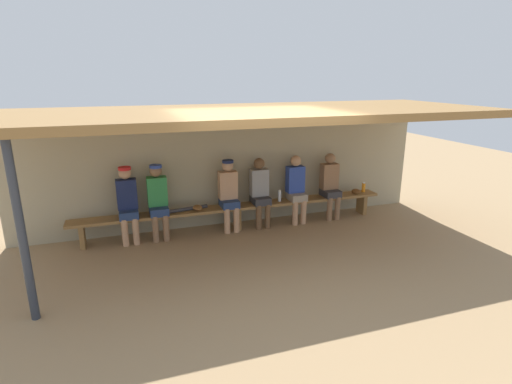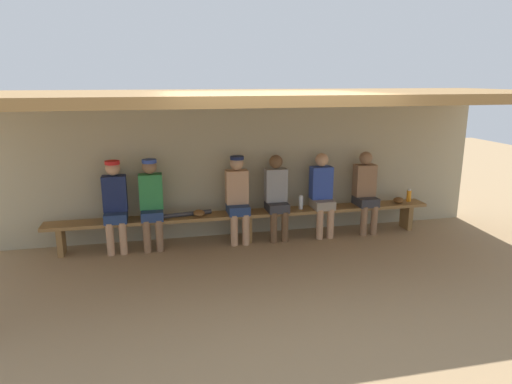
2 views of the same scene
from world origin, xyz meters
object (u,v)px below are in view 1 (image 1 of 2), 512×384
at_px(bench, 237,209).
at_px(player_shirtless_tan, 128,201).
at_px(baseball_bat, 186,209).
at_px(player_rightmost, 296,186).
at_px(player_middle, 260,190).
at_px(water_bottle_orange, 364,187).
at_px(baseball_glove_tan, 198,208).
at_px(support_post, 22,234).
at_px(water_bottle_blue, 280,196).
at_px(player_in_red, 158,198).
at_px(baseball_glove_dark_brown, 356,191).
at_px(player_in_blue, 229,192).
at_px(player_with_sunglasses, 330,183).

bearing_deg(bench, player_shirtless_tan, 179.90).
bearing_deg(baseball_bat, player_rightmost, -8.49).
distance_m(player_middle, water_bottle_orange, 2.34).
height_order(water_bottle_orange, baseball_glove_tan, water_bottle_orange).
bearing_deg(support_post, bench, 33.67).
bearing_deg(water_bottle_blue, baseball_bat, 179.79).
distance_m(water_bottle_blue, baseball_bat, 1.83).
bearing_deg(player_in_red, water_bottle_blue, -0.25).
distance_m(baseball_glove_dark_brown, baseball_glove_tan, 3.34).
relative_size(water_bottle_blue, baseball_glove_dark_brown, 0.94).
bearing_deg(player_shirtless_tan, baseball_bat, -0.20).
height_order(player_in_blue, baseball_bat, player_in_blue).
bearing_deg(bench, baseball_glove_tan, -177.87).
height_order(player_middle, water_bottle_orange, player_middle).
bearing_deg(player_in_red, baseball_glove_dark_brown, -0.20).
xyz_separation_m(player_shirtless_tan, baseball_bat, (1.01, -0.00, -0.25)).
xyz_separation_m(player_with_sunglasses, baseball_bat, (-2.93, -0.00, -0.24)).
bearing_deg(baseball_glove_tan, player_in_red, 84.86).
bearing_deg(water_bottle_blue, player_rightmost, 1.58).
height_order(support_post, baseball_glove_tan, support_post).
relative_size(player_shirtless_tan, player_middle, 1.01).
bearing_deg(player_with_sunglasses, bench, -179.91).
height_order(player_in_blue, baseball_glove_dark_brown, player_in_blue).
bearing_deg(water_bottle_orange, baseball_glove_dark_brown, -166.30).
xyz_separation_m(bench, player_in_blue, (-0.16, 0.00, 0.36)).
relative_size(player_rightmost, baseball_bat, 1.66).
relative_size(bench, player_rightmost, 4.49).
distance_m(bench, player_middle, 0.58).
height_order(player_middle, baseball_glove_dark_brown, player_middle).
relative_size(player_in_red, water_bottle_blue, 5.97).
xyz_separation_m(support_post, baseball_bat, (2.19, 2.10, -0.61)).
bearing_deg(baseball_glove_dark_brown, player_middle, -59.60).
bearing_deg(baseball_bat, baseball_glove_dark_brown, -8.75).
bearing_deg(bench, support_post, -146.33).
distance_m(player_shirtless_tan, player_in_blue, 1.81).
height_order(support_post, player_shirtless_tan, support_post).
bearing_deg(baseball_glove_dark_brown, player_in_red, -59.43).
bearing_deg(baseball_glove_dark_brown, player_shirtless_tan, -59.41).
xyz_separation_m(bench, player_rightmost, (1.22, 0.00, 0.34)).
xyz_separation_m(player_middle, water_bottle_orange, (2.33, 0.04, -0.17)).
height_order(player_shirtless_tan, player_middle, player_shirtless_tan).
xyz_separation_m(player_in_blue, baseball_glove_dark_brown, (2.73, -0.01, -0.24)).
height_order(player_in_red, player_in_blue, same).
relative_size(bench, water_bottle_orange, 28.59).
distance_m(player_rightmost, baseball_glove_tan, 1.99).
xyz_separation_m(bench, player_with_sunglasses, (1.97, 0.00, 0.34)).
height_order(player_in_red, water_bottle_orange, player_in_red).
xyz_separation_m(player_with_sunglasses, baseball_glove_dark_brown, (0.60, -0.01, -0.22)).
bearing_deg(baseball_bat, player_shirtless_tan, 171.22).
xyz_separation_m(player_shirtless_tan, water_bottle_blue, (2.83, -0.01, -0.18)).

